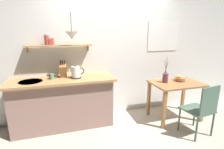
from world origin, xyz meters
TOP-DOWN VIEW (x-y plane):
  - ground_plane at (0.00, 0.00)m, footprint 14.00×14.00m
  - back_wall at (0.20, 0.65)m, footprint 6.80×0.11m
  - kitchen_counter at (-1.00, 0.32)m, footprint 1.83×0.63m
  - wall_shelf at (-1.07, 0.49)m, footprint 1.16×0.20m
  - dining_table at (1.15, 0.01)m, footprint 0.96×0.67m
  - dining_chair_near at (1.18, -0.65)m, footprint 0.49×0.48m
  - fruit_bowl at (1.28, 0.08)m, footprint 0.20×0.20m
  - twig_vase at (0.94, 0.08)m, footprint 0.11×0.11m
  - electric_kettle at (-0.75, 0.29)m, footprint 0.27×0.18m
  - knife_block at (-0.97, 0.41)m, footprint 0.12×0.19m
  - coffee_mug_by_sink at (-1.17, 0.34)m, footprint 0.13×0.09m
  - pendant_lamp at (-0.79, 0.28)m, footprint 0.22×0.22m

SIDE VIEW (x-z plane):
  - ground_plane at x=0.00m, z-range 0.00..0.00m
  - kitchen_counter at x=-1.00m, z-range 0.01..0.93m
  - dining_chair_near at x=1.18m, z-range 0.05..0.96m
  - dining_table at x=1.15m, z-range 0.25..1.00m
  - fruit_bowl at x=1.28m, z-range 0.74..0.86m
  - twig_vase at x=0.94m, z-range 0.60..1.10m
  - coffee_mug_by_sink at x=-1.17m, z-range 0.93..1.02m
  - electric_kettle at x=-0.75m, z-range 0.91..1.14m
  - knife_block at x=-0.97m, z-range 0.89..1.21m
  - back_wall at x=0.20m, z-range 0.00..2.70m
  - wall_shelf at x=-1.07m, z-range 1.37..1.67m
  - pendant_lamp at x=-0.79m, z-range 1.45..1.89m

